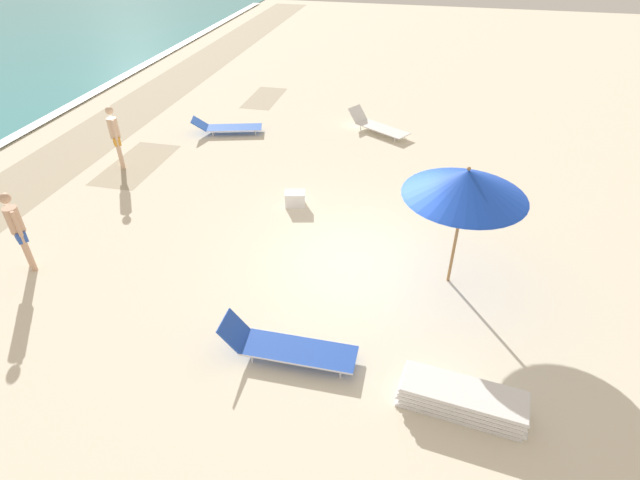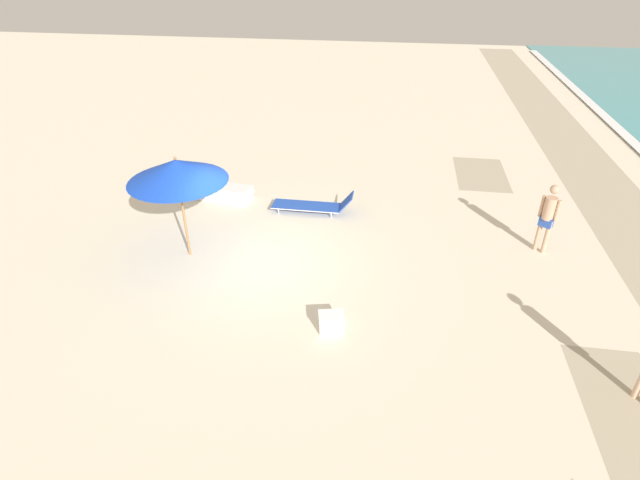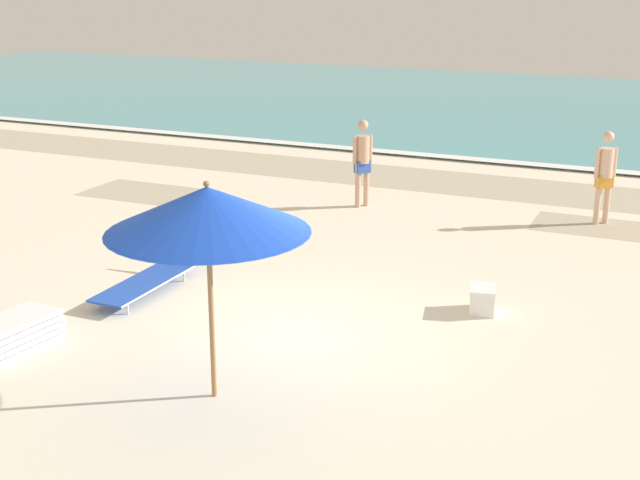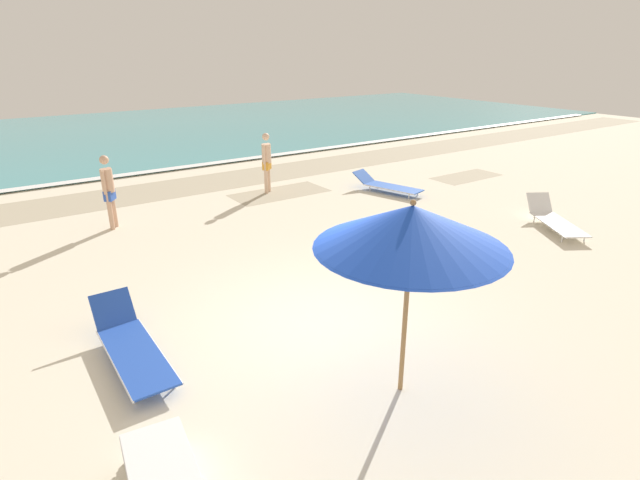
# 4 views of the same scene
# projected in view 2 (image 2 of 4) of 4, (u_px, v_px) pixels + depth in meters

# --- Properties ---
(ground_plane) EXTENTS (60.00, 60.00, 0.16)m
(ground_plane) POSITION_uv_depth(u_px,v_px,m) (262.00, 266.00, 11.80)
(ground_plane) COLOR beige
(beach_umbrella) EXTENTS (2.23, 2.23, 2.52)m
(beach_umbrella) POSITION_uv_depth(u_px,v_px,m) (177.00, 171.00, 10.97)
(beach_umbrella) COLOR #9E7547
(beach_umbrella) RESTS_ON ground_plane
(lounger_stack) EXTENTS (0.84, 1.95, 0.41)m
(lounger_stack) POSITION_uv_depth(u_px,v_px,m) (221.00, 192.00, 14.61)
(lounger_stack) COLOR white
(lounger_stack) RESTS_ON ground_plane
(sun_lounger_under_umbrella) EXTENTS (0.64, 2.26, 0.61)m
(sun_lounger_under_umbrella) POSITION_uv_depth(u_px,v_px,m) (314.00, 205.00, 13.87)
(sun_lounger_under_umbrella) COLOR blue
(sun_lounger_under_umbrella) RESTS_ON ground_plane
(beachgoer_wading_adult) EXTENTS (0.32, 0.38, 1.76)m
(beachgoer_wading_adult) POSITION_uv_depth(u_px,v_px,m) (548.00, 215.00, 11.73)
(beachgoer_wading_adult) COLOR tan
(beachgoer_wading_adult) RESTS_ON ground_plane
(cooler_box) EXTENTS (0.46, 0.57, 0.37)m
(cooler_box) POSITION_uv_depth(u_px,v_px,m) (331.00, 322.00, 9.69)
(cooler_box) COLOR white
(cooler_box) RESTS_ON ground_plane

